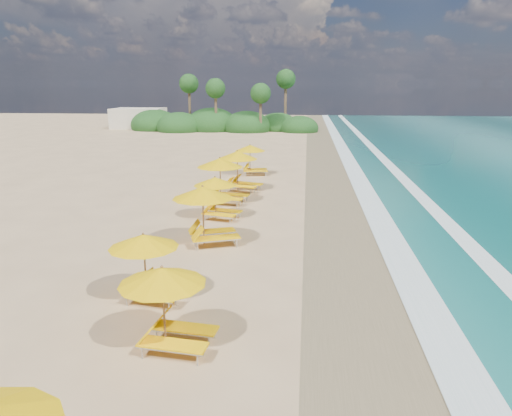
# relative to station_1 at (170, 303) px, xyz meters

# --- Properties ---
(ground) EXTENTS (160.00, 160.00, 0.00)m
(ground) POSITION_rel_station_1_xyz_m (1.09, 8.89, -1.18)
(ground) COLOR tan
(ground) RESTS_ON ground
(wet_sand) EXTENTS (4.00, 160.00, 0.01)m
(wet_sand) POSITION_rel_station_1_xyz_m (5.09, 8.89, -1.17)
(wet_sand) COLOR #8E7A54
(wet_sand) RESTS_ON ground
(surf_foam) EXTENTS (4.00, 160.00, 0.01)m
(surf_foam) POSITION_rel_station_1_xyz_m (7.79, 8.89, -1.15)
(surf_foam) COLOR white
(surf_foam) RESTS_ON ground
(station_1) EXTENTS (2.42, 2.29, 2.10)m
(station_1) POSITION_rel_station_1_xyz_m (0.00, 0.00, 0.00)
(station_1) COLOR olive
(station_1) RESTS_ON ground
(station_2) EXTENTS (2.44, 2.33, 2.05)m
(station_2) POSITION_rel_station_1_xyz_m (-1.33, 2.53, -0.03)
(station_2) COLOR olive
(station_2) RESTS_ON ground
(station_3) EXTENTS (3.09, 3.04, 2.40)m
(station_3) POSITION_rel_station_1_xyz_m (-0.67, 7.65, 0.17)
(station_3) COLOR olive
(station_3) RESTS_ON ground
(station_4) EXTENTS (2.52, 2.44, 2.03)m
(station_4) POSITION_rel_station_1_xyz_m (-0.94, 11.31, -0.04)
(station_4) COLOR olive
(station_4) RESTS_ON ground
(station_5) EXTENTS (3.03, 2.91, 2.47)m
(station_5) POSITION_rel_station_1_xyz_m (-1.21, 14.34, 0.21)
(station_5) COLOR olive
(station_5) RESTS_ON ground
(station_6) EXTENTS (3.07, 3.00, 2.42)m
(station_6) POSITION_rel_station_1_xyz_m (-0.75, 17.45, 0.18)
(station_6) COLOR olive
(station_6) RESTS_ON ground
(station_7) EXTENTS (2.54, 2.42, 2.15)m
(station_7) POSITION_rel_station_1_xyz_m (-0.62, 22.61, 0.03)
(station_7) COLOR olive
(station_7) RESTS_ON ground
(treeline) EXTENTS (25.80, 8.80, 9.74)m
(treeline) POSITION_rel_station_1_xyz_m (-8.84, 54.40, -0.18)
(treeline) COLOR #163D14
(treeline) RESTS_ON ground
(beach_building) EXTENTS (7.00, 5.00, 2.80)m
(beach_building) POSITION_rel_station_1_xyz_m (-20.91, 56.89, 0.22)
(beach_building) COLOR beige
(beach_building) RESTS_ON ground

